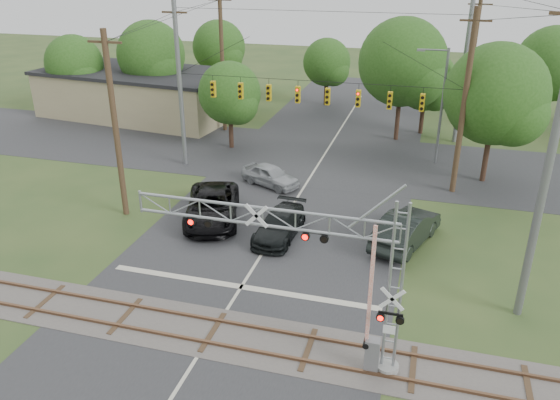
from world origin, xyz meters
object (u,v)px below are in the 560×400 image
(crossing_gantry, at_px, (312,261))
(pickup_black, at_px, (212,206))
(commercial_building, at_px, (140,93))
(streetlight, at_px, (440,101))
(traffic_signal_span, at_px, (325,96))
(sedan_silver, at_px, (270,175))
(car_dark, at_px, (280,225))

(crossing_gantry, height_order, pickup_black, crossing_gantry)
(commercial_building, distance_m, streetlight, 28.33)
(traffic_signal_span, relative_size, sedan_silver, 4.63)
(pickup_black, relative_size, streetlight, 0.76)
(commercial_building, xyz_separation_m, streetlight, (27.55, -6.09, 2.51))
(commercial_building, bearing_deg, traffic_signal_span, -22.57)
(pickup_black, height_order, streetlight, streetlight)
(car_dark, distance_m, sedan_silver, 7.39)
(traffic_signal_span, relative_size, streetlight, 2.31)
(crossing_gantry, distance_m, pickup_black, 13.39)
(commercial_building, bearing_deg, crossing_gantry, -44.77)
(crossing_gantry, xyz_separation_m, car_dark, (-3.80, 9.21, -3.53))
(pickup_black, bearing_deg, traffic_signal_span, 41.65)
(crossing_gantry, relative_size, streetlight, 1.20)
(streetlight, bearing_deg, crossing_gantry, -99.60)
(crossing_gantry, distance_m, streetlight, 24.09)
(crossing_gantry, height_order, traffic_signal_span, traffic_signal_span)
(commercial_building, height_order, streetlight, streetlight)
(traffic_signal_span, distance_m, pickup_black, 10.72)
(crossing_gantry, height_order, car_dark, crossing_gantry)
(sedan_silver, bearing_deg, commercial_building, 76.55)
(crossing_gantry, xyz_separation_m, sedan_silver, (-6.39, 16.14, -3.52))
(traffic_signal_span, bearing_deg, pickup_black, -120.38)
(crossing_gantry, bearing_deg, traffic_signal_span, 100.11)
(pickup_black, relative_size, car_dark, 1.30)
(pickup_black, xyz_separation_m, sedan_silver, (1.71, 6.02, -0.17))
(pickup_black, xyz_separation_m, commercial_building, (-15.44, 19.72, 1.29))
(pickup_black, height_order, sedan_silver, pickup_black)
(crossing_gantry, distance_m, traffic_signal_span, 18.71)
(car_dark, bearing_deg, sedan_silver, 113.13)
(traffic_signal_span, distance_m, car_dark, 10.46)
(crossing_gantry, height_order, sedan_silver, crossing_gantry)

